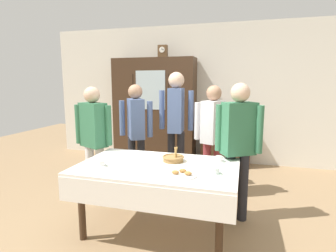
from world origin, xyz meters
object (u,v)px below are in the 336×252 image
(person_behind_table_left, at_px, (136,127))
(person_near_right_end, at_px, (213,130))
(book_stack, at_px, (227,117))
(spoon_back_edge, at_px, (122,164))
(spoon_mid_left, at_px, (157,157))
(bookshelf_low, at_px, (226,143))
(tea_cup_front_edge, at_px, (219,159))
(mantel_clock, at_px, (163,51))
(wall_cabinet, at_px, (154,110))
(spoon_front_edge, at_px, (146,164))
(person_beside_shelf, at_px, (238,139))
(dining_table, at_px, (157,175))
(tea_cup_back_edge, at_px, (101,164))
(person_behind_table_right, at_px, (176,118))
(tea_cup_mid_right, at_px, (215,172))
(bread_basket, at_px, (173,158))
(pastry_plate, at_px, (182,174))
(person_by_cabinet, at_px, (94,134))

(person_behind_table_left, bearing_deg, person_near_right_end, 2.67)
(book_stack, distance_m, spoon_back_edge, 2.84)
(spoon_mid_left, xyz_separation_m, spoon_back_edge, (-0.26, -0.38, 0.00))
(bookshelf_low, height_order, tea_cup_front_edge, bookshelf_low)
(mantel_clock, xyz_separation_m, spoon_back_edge, (0.36, -2.64, -1.44))
(wall_cabinet, relative_size, spoon_front_edge, 17.25)
(spoon_mid_left, distance_m, person_beside_shelf, 0.94)
(person_behind_table_left, bearing_deg, tea_cup_front_edge, -30.90)
(dining_table, bearing_deg, spoon_front_edge, 168.61)
(mantel_clock, height_order, tea_cup_back_edge, mantel_clock)
(tea_cup_front_edge, distance_m, person_behind_table_left, 1.52)
(tea_cup_front_edge, height_order, person_behind_table_left, person_behind_table_left)
(person_behind_table_right, bearing_deg, bookshelf_low, 64.16)
(mantel_clock, relative_size, book_stack, 1.17)
(tea_cup_mid_right, bearing_deg, bread_basket, 148.30)
(bookshelf_low, relative_size, pastry_plate, 3.28)
(bookshelf_low, height_order, person_beside_shelf, person_beside_shelf)
(person_beside_shelf, bearing_deg, wall_cabinet, 129.40)
(book_stack, relative_size, spoon_mid_left, 1.72)
(person_behind_table_right, bearing_deg, person_by_cabinet, -138.68)
(tea_cup_front_edge, relative_size, tea_cup_mid_right, 1.00)
(book_stack, distance_m, spoon_front_edge, 2.70)
(book_stack, bearing_deg, pastry_plate, -94.21)
(book_stack, xyz_separation_m, person_behind_table_left, (-1.21, -1.54, 0.01))
(dining_table, xyz_separation_m, tea_cup_front_edge, (0.61, 0.33, 0.13))
(person_behind_table_right, bearing_deg, spoon_mid_left, -88.55)
(person_behind_table_left, bearing_deg, tea_cup_back_edge, -83.74)
(mantel_clock, relative_size, spoon_mid_left, 2.02)
(tea_cup_mid_right, distance_m, person_near_right_end, 1.27)
(person_behind_table_right, bearing_deg, bread_basket, -77.28)
(tea_cup_mid_right, relative_size, pastry_plate, 0.46)
(tea_cup_mid_right, bearing_deg, person_behind_table_right, 117.79)
(wall_cabinet, xyz_separation_m, person_behind_table_left, (0.22, -1.49, -0.09))
(tea_cup_front_edge, relative_size, tea_cup_back_edge, 1.00)
(person_beside_shelf, bearing_deg, bookshelf_low, 97.28)
(tea_cup_back_edge, distance_m, spoon_mid_left, 0.67)
(pastry_plate, bearing_deg, bread_basket, 114.62)
(dining_table, distance_m, bread_basket, 0.28)
(spoon_front_edge, distance_m, person_behind_table_right, 1.32)
(wall_cabinet, bearing_deg, bread_basket, -66.71)
(mantel_clock, distance_m, spoon_back_edge, 3.03)
(bookshelf_low, xyz_separation_m, tea_cup_front_edge, (0.08, -2.31, 0.33))
(book_stack, distance_m, bread_basket, 2.47)
(wall_cabinet, bearing_deg, book_stack, 2.03)
(dining_table, height_order, tea_cup_front_edge, tea_cup_front_edge)
(person_by_cabinet, bearing_deg, book_stack, 53.95)
(book_stack, bearing_deg, spoon_mid_left, -105.11)
(pastry_plate, bearing_deg, spoon_back_edge, 166.86)
(mantel_clock, bearing_deg, person_behind_table_right, -65.12)
(bookshelf_low, relative_size, spoon_front_edge, 7.72)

